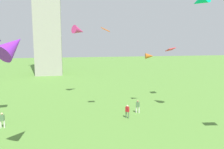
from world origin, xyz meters
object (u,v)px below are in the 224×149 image
at_px(kite_flying_0, 200,1).
at_px(kite_flying_7, 149,56).
at_px(kite_flying_3, 79,31).
at_px(kite_flying_5, 170,49).
at_px(person_4, 127,111).
at_px(kite_flying_9, 105,30).
at_px(person_1, 2,119).
at_px(person_3, 138,106).
at_px(kite_flying_4, 12,46).

relative_size(kite_flying_0, kite_flying_7, 1.96).
bearing_deg(kite_flying_3, kite_flying_5, -140.24).
bearing_deg(kite_flying_0, person_4, -34.98).
xyz_separation_m(kite_flying_5, kite_flying_9, (-11.01, -5.47, 2.65)).
bearing_deg(kite_flying_9, kite_flying_5, 15.27).
height_order(person_1, person_4, person_1).
xyz_separation_m(person_3, kite_flying_7, (2.61, 3.19, 6.00)).
height_order(person_3, kite_flying_5, kite_flying_5).
relative_size(person_3, kite_flying_0, 0.66).
xyz_separation_m(person_4, kite_flying_3, (-4.77, 11.63, 9.65)).
height_order(kite_flying_3, kite_flying_5, kite_flying_3).
relative_size(person_1, kite_flying_9, 1.62).
bearing_deg(kite_flying_7, kite_flying_4, 139.09).
bearing_deg(kite_flying_7, person_4, 146.72).
distance_m(person_3, person_4, 2.41).
xyz_separation_m(kite_flying_0, kite_flying_9, (-10.10, 3.43, -3.09)).
xyz_separation_m(person_3, person_4, (-1.79, -1.62, -0.01)).
bearing_deg(person_3, person_1, -142.17).
bearing_deg(kite_flying_9, kite_flying_0, -29.88).
bearing_deg(kite_flying_4, kite_flying_5, -104.73).
relative_size(person_3, kite_flying_4, 0.59).
xyz_separation_m(kite_flying_5, kite_flying_7, (-4.40, -2.84, -0.75)).
xyz_separation_m(person_1, kite_flying_4, (2.97, -7.34, 7.71)).
bearing_deg(kite_flying_3, person_4, 168.40).
bearing_deg(kite_flying_0, person_3, -51.17).
xyz_separation_m(person_1, kite_flying_3, (8.79, 12.03, 9.63)).
bearing_deg(person_3, kite_flying_4, -112.57).
distance_m(person_4, kite_flying_7, 8.88).
height_order(kite_flying_5, kite_flying_9, kite_flying_9).
height_order(person_3, kite_flying_9, kite_flying_9).
xyz_separation_m(kite_flying_3, kite_flying_7, (9.17, -6.82, -3.63)).
bearing_deg(person_1, person_4, -171.67).
distance_m(kite_flying_3, kite_flying_9, 9.79).
relative_size(person_4, kite_flying_4, 0.58).
bearing_deg(person_1, kite_flying_5, -153.56).
bearing_deg(kite_flying_5, person_3, -45.80).
bearing_deg(kite_flying_5, kite_flying_0, -2.28).
distance_m(kite_flying_4, kite_flying_9, 13.10).
height_order(person_4, kite_flying_0, kite_flying_0).
height_order(person_1, person_3, person_1).
height_order(person_1, kite_flying_5, kite_flying_5).
height_order(person_3, kite_flying_4, kite_flying_4).
bearing_deg(person_4, kite_flying_5, -87.21).
relative_size(person_4, kite_flying_5, 1.02).
bearing_deg(kite_flying_9, kite_flying_7, 10.58).
height_order(person_4, kite_flying_3, kite_flying_3).
bearing_deg(person_1, kite_flying_4, 118.71).
distance_m(kite_flying_0, kite_flying_5, 10.62).
distance_m(person_3, kite_flying_7, 7.28).
height_order(person_4, kite_flying_5, kite_flying_5).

